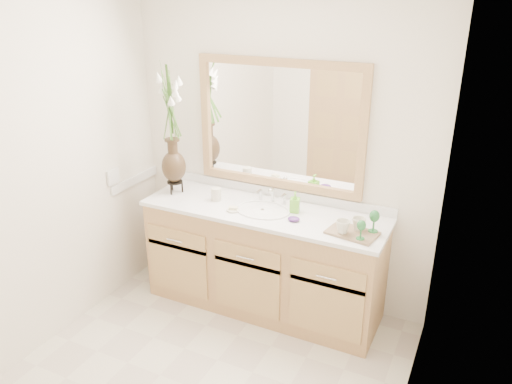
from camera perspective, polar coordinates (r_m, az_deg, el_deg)
The scene contains 18 objects.
wall_back at distance 3.79m, azimuth 2.75°, elevation 4.69°, with size 2.40×0.02×2.40m, color white.
wall_left at distance 3.50m, azimuth -24.75°, elevation 1.11°, with size 0.02×2.60×2.40m, color white.
wall_right at distance 2.34m, azimuth 17.38°, elevation -8.08°, with size 0.02×2.60×2.40m, color white.
vanity at distance 3.88m, azimuth 0.84°, elevation -7.82°, with size 1.80×0.55×0.80m.
counter at distance 3.69m, azimuth 0.88°, elevation -2.22°, with size 1.84×0.57×0.03m, color white.
sink at distance 3.69m, azimuth 0.76°, elevation -2.87°, with size 0.38×0.34×0.23m.
mirror at distance 3.72m, azimuth 2.67°, elevation 7.61°, with size 1.32×0.04×0.97m.
switch_plate at distance 4.05m, azimuth -16.03°, elevation 1.71°, with size 0.02×0.12×0.12m, color white.
flower_vase at distance 3.85m, azimuth -9.75°, elevation 8.57°, with size 0.22×0.22×0.92m.
tumbler at distance 3.83m, azimuth -4.58°, elevation -0.25°, with size 0.08×0.08×0.10m, color beige.
soap_dish at distance 3.66m, azimuth -2.63°, elevation -2.01°, with size 0.10×0.10×0.03m.
soap_bottle at distance 3.63m, azimuth 4.47°, elevation -1.26°, with size 0.06×0.06×0.14m, color #6CCB2F.
purple_dish at distance 3.51m, azimuth 4.33°, elevation -3.08°, with size 0.09×0.07×0.03m, color #4B246D.
tray at distance 3.38m, azimuth 10.95°, elevation -4.60°, with size 0.32×0.21×0.02m, color brown.
mug_left at distance 3.33m, azimuth 9.90°, elevation -3.88°, with size 0.10×0.09×0.10m, color beige.
mug_right at distance 3.39m, azimuth 11.65°, elevation -3.56°, with size 0.09×0.09×0.09m, color beige.
goblet_front at distance 3.26m, azimuth 11.95°, elevation -3.87°, with size 0.06×0.06×0.13m.
goblet_back at distance 3.37m, azimuth 13.37°, elevation -2.84°, with size 0.07×0.07×0.15m.
Camera 1 is at (1.42, -2.03, 2.34)m, focal length 35.00 mm.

